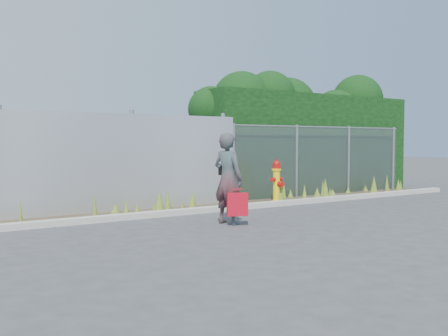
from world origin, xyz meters
TOP-DOWN VIEW (x-y plane):
  - ground at (0.00, 0.00)m, footprint 80.00×80.00m
  - curb at (0.00, 1.80)m, footprint 16.00×0.22m
  - weed_strip at (0.28, 2.40)m, footprint 16.00×1.32m
  - corrugated_fence at (-3.25, 3.01)m, footprint 8.50×0.21m
  - chainlink_fence at (4.25, 3.00)m, footprint 6.50×0.07m
  - hedge at (4.43, 4.08)m, footprint 7.69×1.93m
  - fire_hydrant at (1.88, 2.27)m, footprint 0.38×0.34m
  - woman at (-0.97, 0.24)m, footprint 0.58×0.73m
  - red_tote_bag at (-0.95, -0.05)m, footprint 0.39×0.14m
  - black_shoulder_bag at (-0.91, 0.48)m, footprint 0.23×0.10m

SIDE VIEW (x-z plane):
  - ground at x=0.00m, z-range 0.00..0.00m
  - curb at x=0.00m, z-range 0.00..0.12m
  - weed_strip at x=0.28m, z-range -0.13..0.41m
  - red_tote_bag at x=-0.95m, z-range 0.15..0.66m
  - fire_hydrant at x=1.88m, z-range -0.02..1.10m
  - woman at x=-0.97m, z-range 0.00..1.74m
  - black_shoulder_bag at x=-0.91m, z-range 0.92..1.10m
  - chainlink_fence at x=4.25m, z-range 0.01..2.06m
  - corrugated_fence at x=-3.25m, z-range -0.05..2.25m
  - hedge at x=4.43m, z-range 0.12..3.96m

